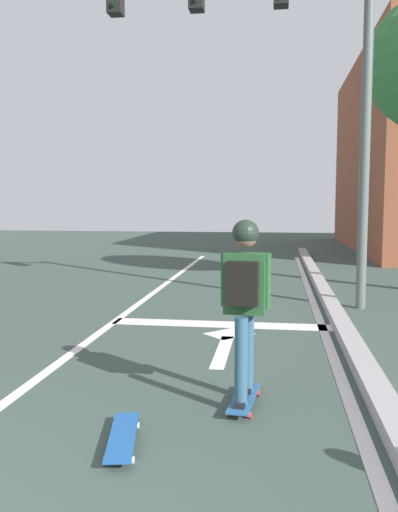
# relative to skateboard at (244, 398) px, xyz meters

# --- Properties ---
(lane_line_center) EXTENTS (0.12, 20.00, 0.01)m
(lane_line_center) POSITION_rel_skateboard_xyz_m (-2.08, 2.68, -0.06)
(lane_line_center) COLOR silver
(lane_line_center) RESTS_ON ground
(lane_line_curbside) EXTENTS (0.12, 20.00, 0.01)m
(lane_line_curbside) POSITION_rel_skateboard_xyz_m (0.92, 2.68, -0.06)
(lane_line_curbside) COLOR silver
(lane_line_curbside) RESTS_ON ground
(stop_bar) EXTENTS (3.15, 0.40, 0.01)m
(stop_bar) POSITION_rel_skateboard_xyz_m (-0.51, 3.05, -0.06)
(stop_bar) COLOR silver
(stop_bar) RESTS_ON ground
(lane_arrow_stem) EXTENTS (0.16, 1.40, 0.01)m
(lane_arrow_stem) POSITION_rel_skateboard_xyz_m (-0.35, 1.66, -0.06)
(lane_arrow_stem) COLOR silver
(lane_arrow_stem) RESTS_ON ground
(lane_arrow_head) EXTENTS (0.71, 0.71, 0.01)m
(lane_arrow_head) POSITION_rel_skateboard_xyz_m (-0.35, 2.51, -0.06)
(lane_arrow_head) COLOR silver
(lane_arrow_head) RESTS_ON ground
(curb_strip) EXTENTS (0.24, 24.00, 0.14)m
(curb_strip) POSITION_rel_skateboard_xyz_m (1.17, 2.68, 0.00)
(curb_strip) COLOR #9A9698
(curb_strip) RESTS_ON ground
(skateboard) EXTENTS (0.26, 0.78, 0.08)m
(skateboard) POSITION_rel_skateboard_xyz_m (0.00, 0.00, 0.00)
(skateboard) COLOR #26588A
(skateboard) RESTS_ON ground
(skater) EXTENTS (0.43, 0.59, 1.53)m
(skater) POSITION_rel_skateboard_xyz_m (-0.00, -0.02, 0.96)
(skater) COLOR #2E546C
(skater) RESTS_ON skateboard
(spare_skateboard) EXTENTS (0.34, 0.85, 0.08)m
(spare_skateboard) POSITION_rel_skateboard_xyz_m (-0.83, -0.88, -0.00)
(spare_skateboard) COLOR #1C5195
(spare_skateboard) RESTS_ON ground
(traffic_signal_mast) EXTENTS (5.56, 0.34, 5.83)m
(traffic_signal_mast) POSITION_rel_skateboard_xyz_m (0.05, 4.55, 4.26)
(traffic_signal_mast) COLOR #535D59
(traffic_signal_mast) RESTS_ON ground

